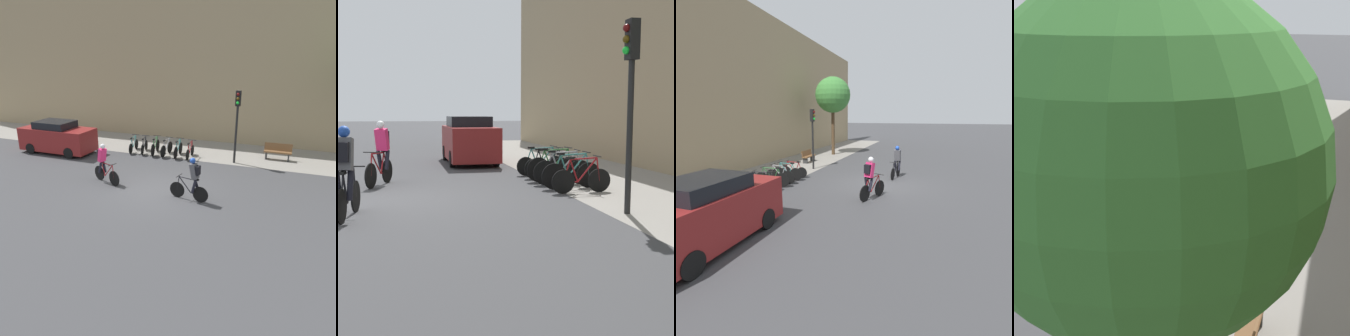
# 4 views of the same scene
# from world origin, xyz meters

# --- Properties ---
(ground) EXTENTS (200.00, 200.00, 0.00)m
(ground) POSITION_xyz_m (0.00, 0.00, 0.00)
(ground) COLOR #3D3D3F
(kerb_strip) EXTENTS (44.00, 4.50, 0.01)m
(kerb_strip) POSITION_xyz_m (0.00, 6.75, 0.00)
(kerb_strip) COLOR gray
(kerb_strip) RESTS_ON ground
(cyclist_pink) EXTENTS (1.64, 0.72, 1.78)m
(cyclist_pink) POSITION_xyz_m (-2.52, 0.01, 0.95)
(cyclist_pink) COLOR black
(cyclist_pink) RESTS_ON ground
(cyclist_grey) EXTENTS (1.66, 0.52, 1.76)m
(cyclist_grey) POSITION_xyz_m (1.78, -0.47, 0.95)
(cyclist_grey) COLOR black
(cyclist_grey) RESTS_ON ground
(parked_bike_0) EXTENTS (0.46, 1.65, 0.94)m
(parked_bike_0) POSITION_xyz_m (-3.55, 4.93, 0.38)
(parked_bike_0) COLOR black
(parked_bike_0) RESTS_ON ground
(parked_bike_1) EXTENTS (0.48, 1.55, 0.94)m
(parked_bike_1) POSITION_xyz_m (-2.85, 4.93, 0.38)
(parked_bike_1) COLOR black
(parked_bike_1) RESTS_ON ground
(parked_bike_2) EXTENTS (0.46, 1.75, 0.99)m
(parked_bike_2) POSITION_xyz_m (-2.15, 4.93, 0.42)
(parked_bike_2) COLOR black
(parked_bike_2) RESTS_ON ground
(parked_bike_3) EXTENTS (0.46, 1.68, 0.98)m
(parked_bike_3) POSITION_xyz_m (-1.45, 4.93, 0.41)
(parked_bike_3) COLOR black
(parked_bike_3) RESTS_ON ground
(parked_bike_4) EXTENTS (0.46, 1.68, 0.98)m
(parked_bike_4) POSITION_xyz_m (-0.75, 4.93, 0.41)
(parked_bike_4) COLOR black
(parked_bike_4) RESTS_ON ground
(parked_bike_5) EXTENTS (0.46, 1.57, 0.93)m
(parked_bike_5) POSITION_xyz_m (-0.04, 4.93, 0.38)
(parked_bike_5) COLOR black
(parked_bike_5) RESTS_ON ground
(traffic_light_pole) EXTENTS (0.26, 0.30, 3.77)m
(traffic_light_pole) POSITION_xyz_m (2.43, 4.92, 2.60)
(traffic_light_pole) COLOR black
(traffic_light_pole) RESTS_ON ground
(bench) EXTENTS (1.46, 0.44, 0.89)m
(bench) POSITION_xyz_m (4.53, 6.34, 0.46)
(bench) COLOR brown
(bench) RESTS_ON ground
(parked_car) EXTENTS (4.30, 1.84, 1.85)m
(parked_car) POSITION_xyz_m (-7.60, 3.19, 0.90)
(parked_car) COLOR maroon
(parked_car) RESTS_ON ground
(street_tree_0) EXTENTS (2.98, 2.98, 6.57)m
(street_tree_0) POSITION_xyz_m (8.75, 6.01, 5.05)
(street_tree_0) COLOR #4C3823
(street_tree_0) RESTS_ON ground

